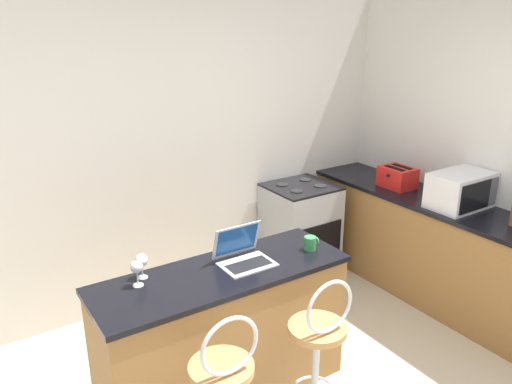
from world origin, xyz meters
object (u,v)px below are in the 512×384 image
at_px(stove_range, 300,230).
at_px(wine_glass_tall, 141,261).
at_px(toaster, 397,177).
at_px(mug_green, 310,243).
at_px(laptop, 243,253).
at_px(microwave, 461,190).
at_px(wine_glass_short, 137,268).
at_px(bar_stool_far, 318,358).

height_order(stove_range, wine_glass_tall, wine_glass_tall).
distance_m(toaster, mug_green, 1.62).
height_order(laptop, microwave, microwave).
relative_size(stove_range, wine_glass_short, 5.74).
relative_size(bar_stool_far, microwave, 1.99).
xyz_separation_m(laptop, wine_glass_tall, (-0.61, 0.15, 0.05)).
relative_size(bar_stool_far, laptop, 3.15).
xyz_separation_m(stove_range, wine_glass_short, (-1.93, -0.94, 0.57)).
height_order(toaster, wine_glass_short, toaster).
bearing_deg(laptop, mug_green, -11.18).
bearing_deg(wine_glass_tall, toaster, 7.85).
height_order(stove_range, mug_green, mug_green).
distance_m(toaster, wine_glass_short, 2.68).
relative_size(wine_glass_short, mug_green, 1.62).
distance_m(wine_glass_tall, wine_glass_short, 0.09).
xyz_separation_m(bar_stool_far, wine_glass_tall, (-0.75, 0.75, 0.52)).
distance_m(laptop, microwave, 2.01).
bearing_deg(mug_green, laptop, 168.82).
height_order(wine_glass_tall, wine_glass_short, wine_glass_short).
bearing_deg(mug_green, stove_range, 54.47).
height_order(wine_glass_tall, mug_green, wine_glass_tall).
bearing_deg(stove_range, laptop, -141.30).
distance_m(toaster, wine_glass_tall, 2.61).
relative_size(microwave, mug_green, 5.31).
xyz_separation_m(laptop, microwave, (2.00, -0.13, 0.09)).
bearing_deg(microwave, wine_glass_tall, 173.79).
bearing_deg(toaster, mug_green, -158.26).
relative_size(microwave, toaster, 1.73).
bearing_deg(laptop, wine_glass_tall, 166.19).
bearing_deg(mug_green, wine_glass_tall, 167.33).
height_order(bar_stool_far, wine_glass_tall, wine_glass_tall).
bearing_deg(wine_glass_tall, mug_green, -12.67).
xyz_separation_m(bar_stool_far, stove_range, (1.12, 1.61, -0.04)).
bearing_deg(stove_range, bar_stool_far, -124.85).
height_order(microwave, wine_glass_tall, microwave).
xyz_separation_m(microwave, wine_glass_tall, (-2.61, 0.28, -0.03)).
relative_size(bar_stool_far, wine_glass_short, 6.53).
xyz_separation_m(wine_glass_tall, wine_glass_short, (-0.06, -0.07, 0.00)).
bearing_deg(wine_glass_tall, microwave, -6.21).
bearing_deg(mug_green, toaster, 21.74).
height_order(wine_glass_short, mug_green, wine_glass_short).
distance_m(microwave, wine_glass_tall, 2.63).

